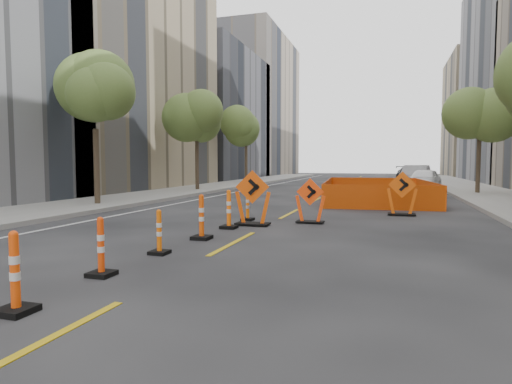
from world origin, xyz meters
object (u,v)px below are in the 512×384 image
(channelizer_2, at_px, (15,272))
(chevron_sign_left, at_px, (253,198))
(channelizer_5, at_px, (201,217))
(parked_car_near, at_px, (424,180))
(channelizer_7, at_px, (248,206))
(parked_car_mid, at_px, (415,176))
(channelizer_4, at_px, (159,232))
(chevron_sign_center, at_px, (310,201))
(chevron_sign_right, at_px, (402,194))
(channelizer_3, at_px, (101,247))
(channelizer_6, at_px, (229,209))
(parked_car_far, at_px, (414,174))

(channelizer_2, distance_m, chevron_sign_left, 8.07)
(channelizer_5, height_order, parked_car_near, parked_car_near)
(channelizer_7, relative_size, parked_car_mid, 0.19)
(channelizer_2, xyz_separation_m, channelizer_4, (-0.06, 3.63, -0.06))
(chevron_sign_center, xyz_separation_m, parked_car_near, (4.55, 16.67, 0.05))
(channelizer_5, height_order, chevron_sign_left, chevron_sign_left)
(channelizer_5, bearing_deg, channelizer_7, 90.10)
(channelizer_5, distance_m, channelizer_7, 3.63)
(channelizer_4, bearing_deg, chevron_sign_left, 81.95)
(channelizer_5, relative_size, chevron_sign_right, 0.71)
(channelizer_3, xyz_separation_m, channelizer_4, (0.05, 1.81, -0.03))
(chevron_sign_left, distance_m, parked_car_mid, 23.73)
(channelizer_2, bearing_deg, parked_car_mid, 78.25)
(channelizer_6, xyz_separation_m, parked_car_near, (6.58, 18.44, 0.19))
(parked_car_near, bearing_deg, parked_car_mid, 106.24)
(channelizer_4, bearing_deg, chevron_sign_center, 67.90)
(channelizer_5, bearing_deg, channelizer_3, -92.74)
(chevron_sign_center, bearing_deg, parked_car_far, 77.00)
(parked_car_mid, bearing_deg, channelizer_3, -92.38)
(chevron_sign_center, relative_size, chevron_sign_right, 0.89)
(channelizer_3, distance_m, channelizer_4, 1.81)
(channelizer_6, relative_size, chevron_sign_right, 0.71)
(channelizer_6, xyz_separation_m, channelizer_7, (-0.03, 1.81, -0.07))
(chevron_sign_left, height_order, parked_car_mid, parked_car_mid)
(channelizer_6, bearing_deg, parked_car_far, 77.48)
(channelizer_3, distance_m, channelizer_7, 7.26)
(channelizer_7, distance_m, chevron_sign_left, 1.19)
(channelizer_6, height_order, chevron_sign_right, chevron_sign_right)
(chevron_sign_right, bearing_deg, chevron_sign_center, -130.47)
(parked_car_far, bearing_deg, channelizer_4, -115.28)
(channelizer_3, bearing_deg, parked_car_near, 74.14)
(channelizer_4, relative_size, channelizer_7, 0.96)
(channelizer_2, distance_m, chevron_sign_right, 12.87)
(channelizer_5, relative_size, parked_car_mid, 0.22)
(channelizer_3, relative_size, chevron_sign_left, 0.60)
(channelizer_3, relative_size, chevron_sign_right, 0.64)
(channelizer_4, height_order, parked_car_mid, parked_car_mid)
(channelizer_7, distance_m, parked_car_mid, 22.88)
(channelizer_5, height_order, chevron_sign_center, chevron_sign_center)
(channelizer_2, bearing_deg, channelizer_4, 90.94)
(parked_car_mid, bearing_deg, channelizer_5, -93.74)
(channelizer_4, relative_size, parked_car_far, 0.17)
(channelizer_2, bearing_deg, parked_car_near, 75.43)
(channelizer_2, xyz_separation_m, channelizer_5, (0.07, 5.44, 0.03))
(channelizer_6, distance_m, parked_car_near, 19.58)
(channelizer_2, distance_m, channelizer_7, 9.07)
(chevron_sign_center, bearing_deg, parked_car_mid, 75.15)
(channelizer_6, bearing_deg, parked_car_mid, 75.03)
(channelizer_7, relative_size, parked_car_far, 0.18)
(chevron_sign_left, height_order, parked_car_near, chevron_sign_left)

